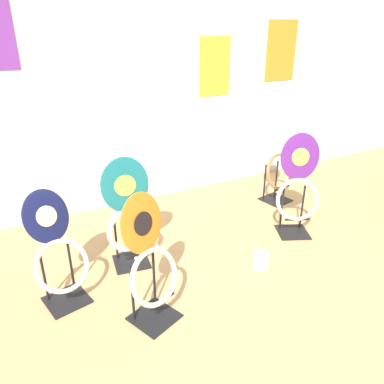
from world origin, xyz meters
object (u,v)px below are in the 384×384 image
Objects in this scene: toilet_seat_display_navy_moon at (57,252)px; toilet_seat_display_purple_note at (298,189)px; toilet_seat_display_orange_sun at (150,262)px; toilet_seat_display_teal_sax at (128,220)px; paint_can at (261,259)px; toilet_seat_display_white_plain at (278,163)px.

toilet_seat_display_navy_moon is 2.09m from toilet_seat_display_purple_note.
toilet_seat_display_purple_note is at bearing 14.50° from toilet_seat_display_orange_sun.
toilet_seat_display_orange_sun is at bearing -44.19° from toilet_seat_display_navy_moon.
toilet_seat_display_teal_sax is at bearing 170.64° from toilet_seat_display_purple_note.
toilet_seat_display_white_plain is at bearing 45.50° from paint_can.
toilet_seat_display_navy_moon is 0.61m from toilet_seat_display_teal_sax.
paint_can is (0.91, -0.55, -0.34)m from toilet_seat_display_teal_sax.
toilet_seat_display_white_plain is 2.47m from toilet_seat_display_navy_moon.
toilet_seat_display_white_plain is at bearing 13.51° from toilet_seat_display_navy_moon.
toilet_seat_display_navy_moon is 1.56m from paint_can.
toilet_seat_display_purple_note reaches higher than toilet_seat_display_teal_sax.
toilet_seat_display_orange_sun is 0.68m from toilet_seat_display_navy_moon.
toilet_seat_display_navy_moon is (-2.40, -0.58, -0.04)m from toilet_seat_display_white_plain.
toilet_seat_display_orange_sun is at bearing -165.50° from toilet_seat_display_purple_note.
toilet_seat_display_purple_note is at bearing -116.12° from toilet_seat_display_white_plain.
toilet_seat_display_teal_sax is 0.96× the size of toilet_seat_display_purple_note.
toilet_seat_display_white_plain is 6.58× the size of paint_can.
paint_can is at bearing -30.92° from toilet_seat_display_teal_sax.
toilet_seat_display_teal_sax is at bearing 18.11° from toilet_seat_display_navy_moon.
toilet_seat_display_navy_moon is (-0.49, 0.48, -0.05)m from toilet_seat_display_orange_sun.
toilet_seat_display_orange_sun is 1.11× the size of toilet_seat_display_navy_moon.
toilet_seat_display_orange_sun is at bearing -97.34° from toilet_seat_display_teal_sax.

